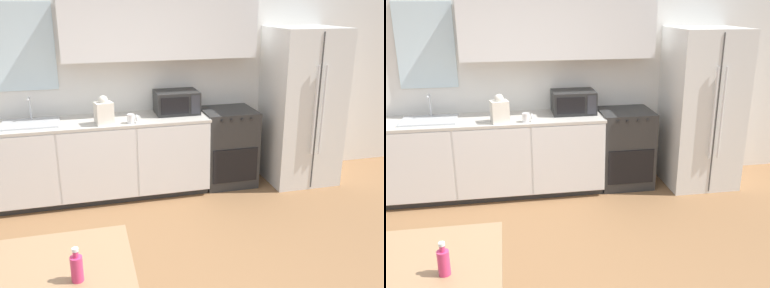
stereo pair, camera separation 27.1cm
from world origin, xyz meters
TOP-DOWN VIEW (x-y plane):
  - wall_back at (0.10, 2.36)m, footprint 12.00×0.38m
  - kitchen_counter at (-0.22, 2.05)m, footprint 2.51×0.65m
  - oven_range at (1.34, 2.07)m, footprint 0.63×0.60m
  - refrigerator at (2.25, 1.99)m, footprint 0.81×0.80m
  - kitchen_sink at (-0.90, 2.06)m, footprint 0.60×0.42m
  - microwave at (0.72, 2.15)m, footprint 0.50×0.39m
  - coffee_mug at (0.16, 1.83)m, footprint 0.11×0.08m
  - grocery_bag_0 at (-0.13, 1.87)m, footprint 0.21×0.19m
  - drink_bottle at (-0.43, -0.65)m, footprint 0.06×0.06m

SIDE VIEW (x-z plane):
  - kitchen_counter at x=-0.22m, z-range 0.00..0.92m
  - oven_range at x=1.34m, z-range 0.00..0.93m
  - drink_bottle at x=-0.43m, z-range 0.76..0.95m
  - kitchen_sink at x=-0.90m, z-range 0.80..1.06m
  - refrigerator at x=2.25m, z-range 0.00..1.88m
  - coffee_mug at x=0.16m, z-range 0.92..1.02m
  - microwave at x=0.72m, z-range 0.91..1.18m
  - grocery_bag_0 at x=-0.13m, z-range 0.90..1.21m
  - wall_back at x=0.10m, z-range 0.11..2.81m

